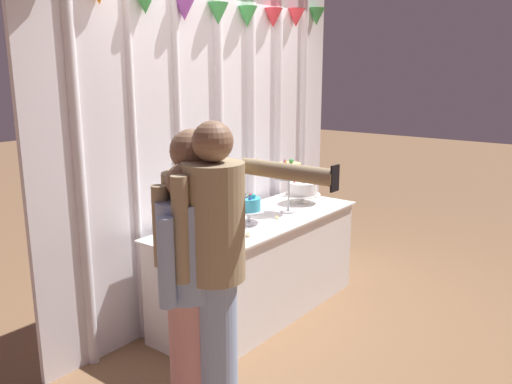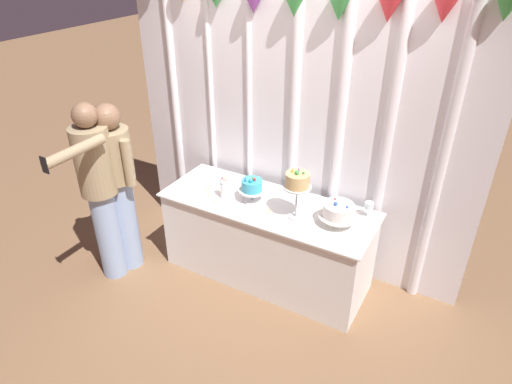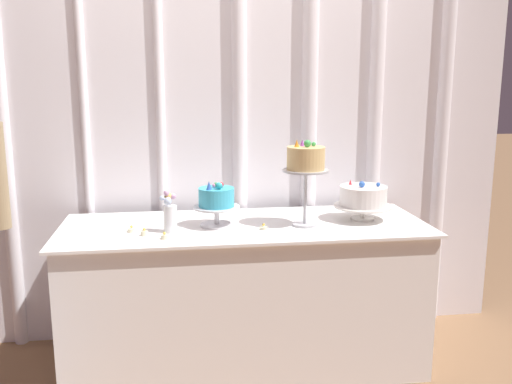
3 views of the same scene
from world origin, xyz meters
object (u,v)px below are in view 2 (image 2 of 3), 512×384
at_px(cake_display_rightmost, 338,211).
at_px(tealight_near_right, 214,202).
at_px(tealight_far_right, 269,212).
at_px(guest_man_pink_jacket, 104,191).
at_px(cake_table, 267,240).
at_px(guest_girl_blue_dress, 98,187).
at_px(tealight_near_left, 210,195).
at_px(flower_vase, 224,188).
at_px(cake_display_center, 297,182).
at_px(guest_man_dark_suit, 118,183).
at_px(tealight_far_left, 208,190).
at_px(cake_display_leftmost, 252,187).
at_px(wine_glass, 369,206).

height_order(cake_display_rightmost, tealight_near_right, cake_display_rightmost).
relative_size(tealight_far_right, guest_man_pink_jacket, 0.03).
relative_size(cake_table, tealight_far_right, 49.39).
distance_m(tealight_far_right, guest_girl_blue_dress, 1.50).
bearing_deg(tealight_far_right, tealight_near_left, -177.21).
bearing_deg(flower_vase, tealight_near_right, -102.34).
bearing_deg(guest_girl_blue_dress, cake_display_rightmost, 20.11).
distance_m(cake_display_center, guest_man_dark_suit, 1.64).
distance_m(tealight_far_left, guest_man_dark_suit, 0.81).
height_order(cake_display_leftmost, wine_glass, cake_display_leftmost).
bearing_deg(cake_display_leftmost, wine_glass, 14.08).
bearing_deg(wine_glass, tealight_near_left, -164.29).
distance_m(cake_display_leftmost, cake_display_rightmost, 0.80).
distance_m(cake_display_center, guest_girl_blue_dress, 1.73).
xyz_separation_m(cake_display_leftmost, guest_man_dark_suit, (-1.10, -0.50, -0.02)).
bearing_deg(wine_glass, cake_table, -164.33).
xyz_separation_m(cake_display_rightmost, guest_girl_blue_dress, (-1.94, -0.71, 0.03)).
bearing_deg(cake_table, cake_display_rightmost, 0.56).
height_order(flower_vase, tealight_near_left, flower_vase).
distance_m(tealight_far_left, tealight_near_right, 0.22).
xyz_separation_m(wine_glass, tealight_far_right, (-0.75, -0.35, -0.10)).
height_order(cake_table, cake_display_center, cake_display_center).
xyz_separation_m(flower_vase, tealight_far_left, (-0.19, 0.03, -0.08)).
bearing_deg(tealight_far_left, wine_glass, 12.17).
xyz_separation_m(cake_display_center, guest_man_dark_suit, (-1.56, -0.44, -0.22)).
relative_size(guest_man_dark_suit, guest_girl_blue_dress, 0.97).
bearing_deg(tealight_near_left, cake_display_rightmost, 7.43).
bearing_deg(flower_vase, cake_display_center, 2.26).
bearing_deg(tealight_far_right, guest_girl_blue_dress, -156.86).
distance_m(flower_vase, tealight_far_left, 0.21).
xyz_separation_m(wine_glass, guest_man_dark_suit, (-2.09, -0.75, 0.01)).
relative_size(cake_display_rightmost, guest_girl_blue_dress, 0.18).
height_order(cake_display_center, wine_glass, cake_display_center).
height_order(cake_display_rightmost, guest_man_dark_suit, guest_man_dark_suit).
bearing_deg(cake_display_center, cake_display_leftmost, 172.78).
xyz_separation_m(flower_vase, tealight_near_right, (-0.03, -0.12, -0.08)).
bearing_deg(guest_man_pink_jacket, tealight_near_right, 20.56).
xyz_separation_m(tealight_far_left, tealight_near_left, (0.07, -0.07, 0.00)).
bearing_deg(cake_display_leftmost, tealight_near_right, -142.37).
bearing_deg(tealight_far_left, guest_man_pink_jacket, -147.49).
height_order(cake_display_rightmost, tealight_near_left, cake_display_rightmost).
distance_m(guest_girl_blue_dress, guest_man_pink_jacket, 0.20).
bearing_deg(tealight_near_left, cake_display_center, 5.20).
xyz_separation_m(tealight_far_left, guest_man_pink_jacket, (-0.79, -0.51, 0.02)).
height_order(cake_display_leftmost, guest_man_dark_suit, guest_man_dark_suit).
distance_m(tealight_far_left, tealight_near_left, 0.10).
distance_m(cake_display_leftmost, guest_man_pink_jacket, 1.35).
bearing_deg(guest_man_pink_jacket, cake_table, 22.78).
bearing_deg(cake_display_rightmost, tealight_near_right, -168.09).
bearing_deg(cake_display_rightmost, cake_table, -179.44).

